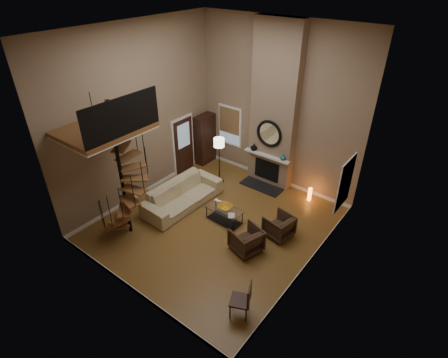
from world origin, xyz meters
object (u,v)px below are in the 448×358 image
Objects in this scene: armchair_far at (248,241)px; hutch at (205,139)px; accent_lamp at (310,194)px; floor_lamp at (219,146)px; sofa at (183,194)px; coffee_table at (224,214)px; armchair_near at (281,227)px; side_chair at (244,299)px.

hutch is at bearing -110.13° from armchair_far.
armchair_far is 3.26m from accent_lamp.
hutch is 1.68m from floor_lamp.
hutch is 1.15× the size of floor_lamp.
floor_lamp is (0.05, 1.85, 1.02)m from sofa.
coffee_table is 2.52× the size of accent_lamp.
armchair_far is at bearing -37.49° from hutch.
coffee_table is (-1.72, -0.41, -0.07)m from armchair_near.
sofa is at bearing -82.80° from armchair_far.
sofa is 3.55× the size of armchair_far.
coffee_table is at bearing -41.61° from hutch.
hutch is 1.69× the size of coffee_table.
sofa reaches higher than armchair_far.
armchair_near is 1.14m from armchair_far.
armchair_far is 0.67× the size of coffee_table.
accent_lamp is 5.08m from side_chair.
side_chair is at bearing -43.30° from hutch.
sofa is 1.60m from coffee_table.
hutch reaches higher than armchair_near.
hutch is at bearing 138.39° from coffee_table.
hutch reaches higher than sofa.
coffee_table is at bearing -99.10° from armchair_far.
sofa reaches higher than coffee_table.
sofa is at bearing -91.47° from floor_lamp.
armchair_near is 3.66m from floor_lamp.
hutch is 4.53m from accent_lamp.
floor_lamp is at bearing 0.64° from sofa.
armchair_far is 2.08m from side_chair.
armchair_far is at bearing -98.05° from sofa.
floor_lamp is (-1.54, 1.72, 1.13)m from coffee_table.
armchair_near is at bearing -21.80° from floor_lamp.
floor_lamp is 1.80× the size of side_chair.
armchair_far reaches higher than armchair_near.
coffee_table is at bearing 134.77° from side_chair.
accent_lamp is (0.27, 3.24, -0.10)m from armchair_far.
hutch is at bearing 28.01° from sofa.
coffee_table is 0.68× the size of floor_lamp.
armchair_near is 1.62× the size of accent_lamp.
armchair_far is at bearing -26.46° from coffee_table.
coffee_table is at bearing -83.14° from sofa.
coffee_table is at bearing -121.26° from accent_lamp.
armchair_near is at bearing -86.29° from accent_lamp.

